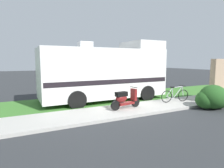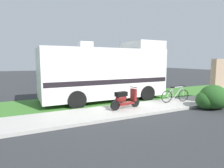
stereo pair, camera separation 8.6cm
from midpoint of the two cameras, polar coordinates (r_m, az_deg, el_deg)
ground_plane at (r=10.00m, az=3.09°, el=-6.33°), size 80.00×80.00×0.00m
sidewalk at (r=8.99m, az=6.87°, el=-7.51°), size 24.00×2.00×0.12m
grass_strip at (r=11.29m, az=-0.65°, el=-4.57°), size 24.00×3.40×0.08m
motorhome_rv at (r=10.89m, az=-1.82°, el=3.53°), size 7.01×2.78×3.45m
scooter at (r=8.69m, az=4.07°, el=-4.48°), size 1.62×0.54×0.97m
bicycle at (r=10.63m, az=18.68°, el=-3.22°), size 1.67×0.52×0.87m
pickup_truck_near at (r=16.33m, az=3.85°, el=2.17°), size 5.80×2.35×1.73m
bush_by_porch at (r=10.22m, az=28.24°, el=-3.79°), size 1.61×1.21×1.14m
bottle_green at (r=12.75m, az=28.64°, el=-3.25°), size 0.07×0.07×0.25m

